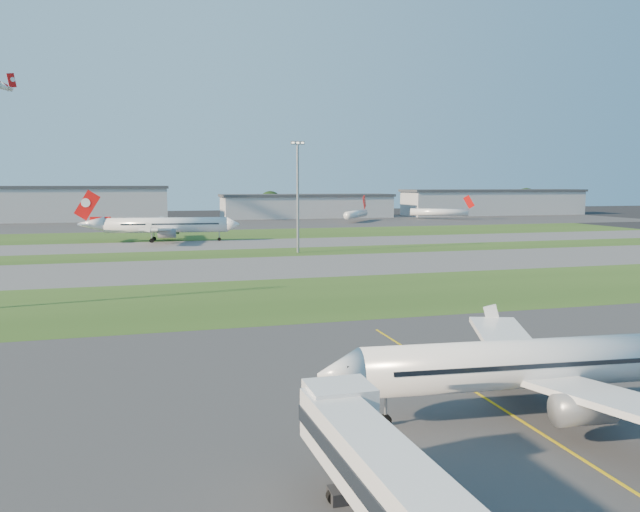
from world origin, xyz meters
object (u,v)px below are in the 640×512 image
object	(u,v)px
airliner_parked	(550,364)
light_mast_centre	(298,189)
mini_jet_far	(440,212)
airliner_taxiing	(165,226)
mini_jet_near	(356,214)

from	to	relation	value
airliner_parked	light_mast_centre	bearing A→B (deg)	91.03
airliner_parked	mini_jet_far	size ratio (longest dim) A/B	1.29
light_mast_centre	mini_jet_far	bearing A→B (deg)	51.09
airliner_taxiing	mini_jet_near	world-z (taller)	airliner_taxiing
mini_jet_near	mini_jet_far	bearing A→B (deg)	-45.62
mini_jet_far	mini_jet_near	bearing A→B (deg)	-140.39
airliner_parked	mini_jet_far	xyz separation A→B (m)	(102.08, 222.18, -0.34)
airliner_taxiing	light_mast_centre	distance (m)	48.27
airliner_taxiing	light_mast_centre	bearing A→B (deg)	134.77
airliner_taxiing	mini_jet_far	size ratio (longest dim) A/B	1.61
mini_jet_far	light_mast_centre	distance (m)	151.27
airliner_parked	mini_jet_near	xyz separation A→B (m)	(59.60, 215.22, -0.34)
mini_jet_far	light_mast_centre	bearing A→B (deg)	-98.62
airliner_taxiing	mini_jet_far	distance (m)	147.40
airliner_taxiing	mini_jet_far	bearing A→B (deg)	-140.17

